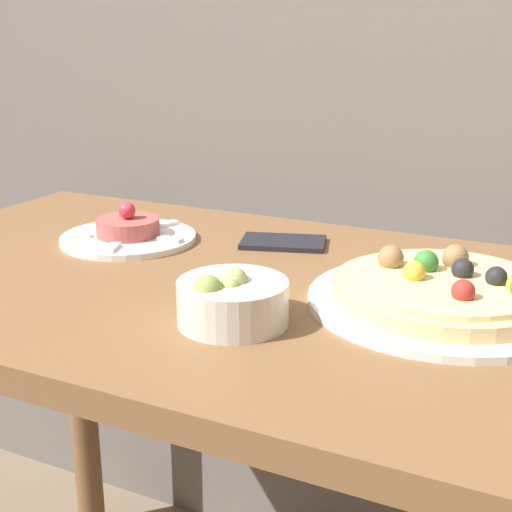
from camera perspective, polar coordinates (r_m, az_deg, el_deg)
The scene contains 5 objects.
dining_table at distance 1.00m, azimuth 0.97°, elevation -9.11°, with size 1.27×0.66×0.79m.
pizza_plate at distance 0.90m, azimuth 14.89°, elevation -2.78°, with size 0.33×0.33×0.06m.
tartare_plate at distance 1.16m, azimuth -10.18°, elevation 1.80°, with size 0.22×0.22×0.06m.
small_bowl at distance 0.82m, azimuth -1.94°, elevation -3.52°, with size 0.13×0.13×0.07m.
napkin at distance 1.12m, azimuth 2.19°, elevation 1.10°, with size 0.15×0.11×0.01m.
Camera 1 is at (0.37, -0.47, 1.12)m, focal length 50.00 mm.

